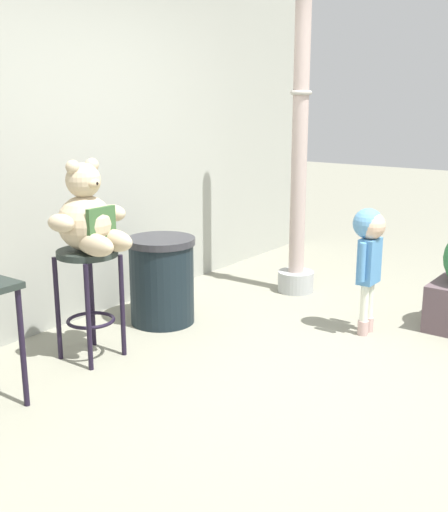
# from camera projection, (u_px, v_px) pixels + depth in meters

# --- Properties ---
(ground_plane) EXTENTS (24.00, 24.00, 0.00)m
(ground_plane) POSITION_uv_depth(u_px,v_px,m) (310.00, 382.00, 3.79)
(ground_plane) COLOR gray
(building_wall) EXTENTS (6.60, 0.30, 3.29)m
(building_wall) POSITION_uv_depth(u_px,v_px,m) (61.00, 101.00, 4.61)
(building_wall) COLOR #A0A296
(building_wall) RESTS_ON ground_plane
(bar_stool_with_teddy) EXTENTS (0.39, 0.39, 0.73)m
(bar_stool_with_teddy) POSITION_uv_depth(u_px,v_px,m) (89.00, 281.00, 4.03)
(bar_stool_with_teddy) COLOR #222B27
(bar_stool_with_teddy) RESTS_ON ground_plane
(teddy_bear) EXTENTS (0.55, 0.49, 0.58)m
(teddy_bear) POSITION_uv_depth(u_px,v_px,m) (88.00, 218.00, 3.92)
(teddy_bear) COLOR #C1AC8A
(teddy_bear) RESTS_ON bar_stool_with_teddy
(child_walking) EXTENTS (0.29, 0.23, 0.92)m
(child_walking) POSITION_uv_depth(u_px,v_px,m) (369.00, 244.00, 4.42)
(child_walking) COLOR #C29E97
(child_walking) RESTS_ON ground_plane
(trash_bin) EXTENTS (0.51, 0.51, 0.66)m
(trash_bin) POSITION_uv_depth(u_px,v_px,m) (162.00, 280.00, 4.73)
(trash_bin) COLOR black
(trash_bin) RESTS_ON ground_plane
(lamppost) EXTENTS (0.32, 0.32, 2.96)m
(lamppost) POSITION_uv_depth(u_px,v_px,m) (299.00, 157.00, 5.29)
(lamppost) COLOR #A5A8A7
(lamppost) RESTS_ON ground_plane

